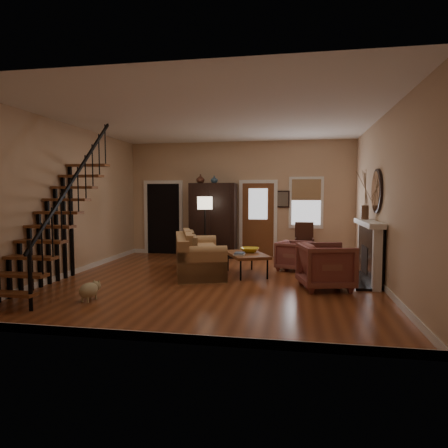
% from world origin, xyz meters
% --- Properties ---
extents(room, '(7.00, 7.33, 3.30)m').
position_xyz_m(room, '(-0.41, 1.76, 1.51)').
color(room, brown).
rests_on(room, ground).
extents(staircase, '(0.94, 2.80, 3.20)m').
position_xyz_m(staircase, '(-2.78, -1.30, 1.60)').
color(staircase, brown).
rests_on(staircase, ground).
extents(fireplace, '(0.33, 1.95, 2.30)m').
position_xyz_m(fireplace, '(3.13, 0.50, 0.74)').
color(fireplace, black).
rests_on(fireplace, ground).
extents(armoire, '(1.30, 0.60, 2.10)m').
position_xyz_m(armoire, '(-0.70, 3.15, 1.05)').
color(armoire, black).
rests_on(armoire, ground).
extents(vase_a, '(0.24, 0.24, 0.25)m').
position_xyz_m(vase_a, '(-1.05, 3.05, 2.22)').
color(vase_a, '#4C2619').
rests_on(vase_a, armoire).
extents(vase_b, '(0.20, 0.20, 0.21)m').
position_xyz_m(vase_b, '(-0.65, 3.05, 2.21)').
color(vase_b, '#334C60').
rests_on(vase_b, armoire).
extents(sofa, '(1.64, 2.49, 0.86)m').
position_xyz_m(sofa, '(-0.54, 0.72, 0.43)').
color(sofa, '#A97C4C').
rests_on(sofa, ground).
extents(coffee_table, '(1.17, 1.44, 0.48)m').
position_xyz_m(coffee_table, '(0.55, 0.73, 0.24)').
color(coffee_table, brown).
rests_on(coffee_table, ground).
extents(bowl, '(0.43, 0.43, 0.11)m').
position_xyz_m(bowl, '(0.60, 0.88, 0.53)').
color(bowl, gold).
rests_on(bowl, coffee_table).
extents(books, '(0.23, 0.31, 0.06)m').
position_xyz_m(books, '(0.43, 0.43, 0.51)').
color(books, beige).
rests_on(books, coffee_table).
extents(armchair_left, '(1.14, 1.12, 0.86)m').
position_xyz_m(armchair_left, '(2.18, -0.33, 0.43)').
color(armchair_left, maroon).
rests_on(armchair_left, ground).
extents(armchair_right, '(0.95, 0.94, 0.69)m').
position_xyz_m(armchair_right, '(1.60, 1.46, 0.34)').
color(armchair_right, maroon).
rests_on(armchair_right, ground).
extents(floor_lamp, '(0.50, 0.50, 1.73)m').
position_xyz_m(floor_lamp, '(-0.73, 2.20, 0.86)').
color(floor_lamp, black).
rests_on(floor_lamp, ground).
extents(side_chair, '(0.54, 0.54, 1.02)m').
position_xyz_m(side_chair, '(1.85, 2.95, 0.51)').
color(side_chair, '#371B11').
rests_on(side_chair, ground).
extents(dog, '(0.31, 0.47, 0.32)m').
position_xyz_m(dog, '(-1.79, -1.91, 0.16)').
color(dog, tan).
rests_on(dog, ground).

